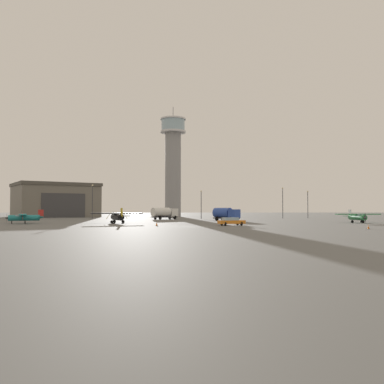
# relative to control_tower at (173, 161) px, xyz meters

# --- Properties ---
(ground_plane) EXTENTS (400.00, 400.00, 0.00)m
(ground_plane) POSITION_rel_control_tower_xyz_m (4.07, -73.24, -18.98)
(ground_plane) COLOR #60605E
(control_tower) EXTENTS (8.63, 8.63, 37.43)m
(control_tower) POSITION_rel_control_tower_xyz_m (0.00, 0.00, 0.00)
(control_tower) COLOR gray
(control_tower) RESTS_ON ground_plane
(hangar) EXTENTS (32.23, 31.18, 10.89)m
(hangar) POSITION_rel_control_tower_xyz_m (-38.46, -3.59, -13.52)
(hangar) COLOR #6B665B
(hangar) RESTS_ON ground_plane
(airplane_black) EXTENTS (9.61, 7.62, 2.91)m
(airplane_black) POSITION_rel_control_tower_xyz_m (-9.11, -59.19, -17.63)
(airplane_black) COLOR black
(airplane_black) RESTS_ON ground_plane
(airplane_teal) EXTENTS (6.80, 8.59, 2.59)m
(airplane_teal) POSITION_rel_control_tower_xyz_m (-26.28, -60.11, -17.77)
(airplane_teal) COLOR teal
(airplane_teal) RESTS_ON ground_plane
(airplane_green) EXTENTS (8.87, 6.96, 2.61)m
(airplane_green) POSITION_rel_control_tower_xyz_m (37.46, -58.10, -17.77)
(airplane_green) COLOR #287A42
(airplane_green) RESTS_ON ground_plane
(truck_fuel_tanker_blue) EXTENTS (6.07, 6.03, 2.96)m
(truck_fuel_tanker_blue) POSITION_rel_control_tower_xyz_m (13.06, -45.32, -17.32)
(truck_fuel_tanker_blue) COLOR #38383D
(truck_fuel_tanker_blue) RESTS_ON ground_plane
(truck_fuel_tanker_white) EXTENTS (7.03, 6.15, 3.04)m
(truck_fuel_tanker_white) POSITION_rel_control_tower_xyz_m (-1.40, -32.74, -17.27)
(truck_fuel_tanker_white) COLOR #38383D
(truck_fuel_tanker_white) RESTS_ON ground_plane
(car_orange) EXTENTS (4.66, 3.00, 1.37)m
(car_orange) POSITION_rel_control_tower_xyz_m (11.31, -69.90, -18.25)
(car_orange) COLOR orange
(car_orange) RESTS_ON ground_plane
(light_post_west) EXTENTS (0.44, 0.44, 7.71)m
(light_post_west) POSITION_rel_control_tower_xyz_m (8.31, -27.29, -14.33)
(light_post_west) COLOR #38383D
(light_post_west) RESTS_ON ground_plane
(light_post_east) EXTENTS (0.44, 0.44, 7.86)m
(light_post_east) POSITION_rel_control_tower_xyz_m (38.92, -22.43, -14.24)
(light_post_east) COLOR #38383D
(light_post_east) RESTS_ON ground_plane
(light_post_north) EXTENTS (0.44, 0.44, 8.74)m
(light_post_north) POSITION_rel_control_tower_xyz_m (31.46, -23.57, -13.79)
(light_post_north) COLOR #38383D
(light_post_north) RESTS_ON ground_plane
(light_post_centre) EXTENTS (0.44, 0.44, 9.26)m
(light_post_centre) POSITION_rel_control_tower_xyz_m (-21.04, -27.17, -13.51)
(light_post_centre) COLOR #38383D
(light_post_centre) RESTS_ON ground_plane
(traffic_cone_near_left) EXTENTS (0.36, 0.36, 0.67)m
(traffic_cone_near_left) POSITION_rel_control_tower_xyz_m (28.91, -81.16, -18.65)
(traffic_cone_near_left) COLOR black
(traffic_cone_near_left) RESTS_ON ground_plane
(traffic_cone_near_right) EXTENTS (0.36, 0.36, 0.65)m
(traffic_cone_near_right) POSITION_rel_control_tower_xyz_m (-0.95, -69.90, -18.67)
(traffic_cone_near_right) COLOR black
(traffic_cone_near_right) RESTS_ON ground_plane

